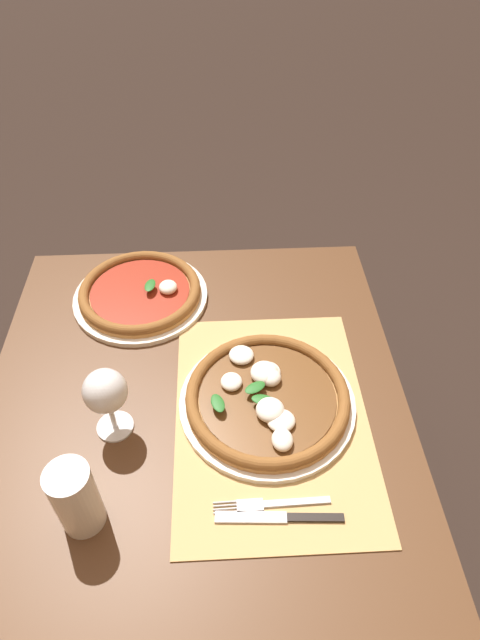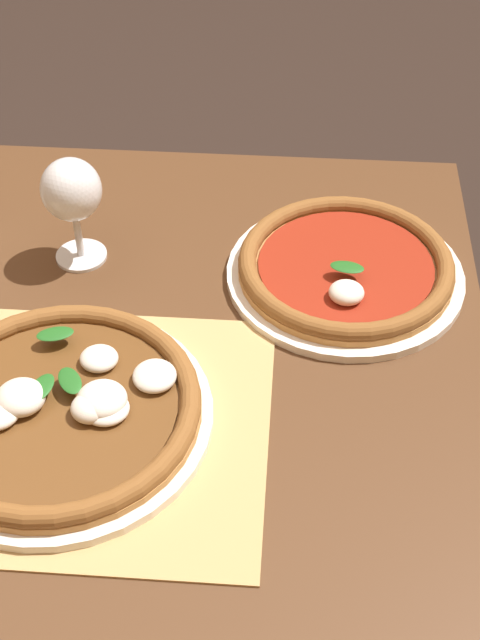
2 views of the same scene
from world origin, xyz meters
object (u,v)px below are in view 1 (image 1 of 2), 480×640
Objects in this scene: pizza_near at (267,398)px; fork at (271,504)px; wine_glass at (106,393)px; pint_glass at (76,499)px; knife at (279,518)px; pizza_far at (141,293)px.

pizza_near is 0.21m from fork.
wine_glass reaches higher than pizza_near.
pint_glass is (-0.18, 0.03, -0.04)m from wine_glass.
wine_glass reaches higher than fork.
pizza_far is at bearing 26.12° from knife.
pizza_near is 1.72× the size of fork.
pizza_far is 2.18× the size of pint_glass.
pizza_near is 1.60× the size of knife.
fork is (-0.21, 0.01, -0.02)m from pizza_near.
pizza_far is (0.32, 0.27, -0.00)m from pizza_near.
knife reaches higher than fork.
pint_glass is at bearing 123.83° from pizza_near.
knife is (-0.02, -0.32, -0.06)m from pint_glass.
knife is (-0.02, -0.01, 0.00)m from fork.
wine_glass is 1.07× the size of pint_glass.
pizza_far reaches higher than fork.
wine_glass is 0.77× the size of fork.
pizza_near is at bearing -139.87° from pizza_far.
fork is at bearing 177.09° from pizza_near.
pint_glass reaches higher than fork.
pint_glass is at bearing 174.63° from pizza_far.
knife is (-0.56, -0.27, -0.01)m from pizza_far.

